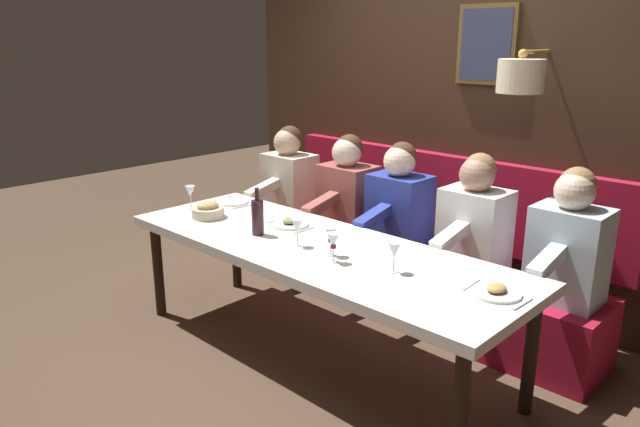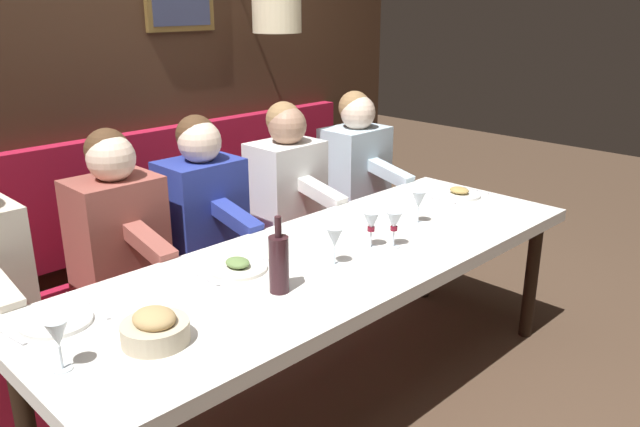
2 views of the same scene
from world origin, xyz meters
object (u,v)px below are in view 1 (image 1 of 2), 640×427
Objects in this scene: diner_near at (475,220)px; wine_bottle at (258,217)px; diner_far at (347,191)px; wine_glass_3 at (190,192)px; diner_middle at (399,203)px; wine_glass_4 at (331,236)px; wine_glass_1 at (297,227)px; diner_nearest at (569,241)px; wine_glass_0 at (394,251)px; bread_bowl at (208,211)px; wine_glass_2 at (333,242)px; dining_table at (316,254)px; diner_farthest at (289,178)px.

diner_near is 1.37m from wine_bottle.
diner_far is 4.82× the size of wine_glass_3.
diner_far is 2.64× the size of wine_bottle.
diner_middle is 0.98m from wine_glass_4.
wine_glass_4 is at bearing -90.77° from wine_glass_3.
diner_near is at bearing -43.41° from wine_bottle.
diner_middle reaches higher than wine_glass_4.
diner_near is at bearing -62.00° from wine_glass_3.
wine_glass_1 is 1.00× the size of wine_glass_3.
diner_nearest is at bearing -45.28° from wine_glass_4.
wine_glass_4 is (0.02, -0.25, -0.00)m from wine_glass_1.
wine_bottle reaches higher than wine_glass_0.
bread_bowl is (0.00, 0.53, -0.07)m from wine_bottle.
diner_nearest is 1.06m from wine_glass_0.
wine_glass_0 and wine_glass_4 have the same top height.
wine_glass_3 is (-0.93, 1.16, 0.04)m from diner_middle.
wine_bottle is at bearing 95.11° from wine_glass_0.
wine_glass_4 is (-0.02, -1.39, -0.00)m from wine_glass_3.
wine_glass_0 is 1.80m from wine_glass_3.
wine_glass_2 is at bearing 164.41° from diner_near.
diner_nearest is 2.53m from wine_glass_3.
wine_glass_1 reaches higher than dining_table.
diner_farthest is 1.65m from wine_glass_4.
diner_near is 4.82× the size of wine_glass_4.
wine_bottle is at bearing -142.26° from diner_farthest.
diner_nearest is (0.88, -1.15, 0.14)m from dining_table.
wine_bottle is (-0.04, 0.58, 0.00)m from wine_glass_4.
wine_glass_2 is at bearing -91.32° from bread_bowl.
wine_glass_3 is at bearing 111.62° from diner_nearest.
wine_glass_0 is 1.00× the size of wine_glass_2.
diner_near is at bearing 2.84° from wine_glass_0.
diner_near is at bearing -32.33° from wine_glass_1.
diner_farthest is (0.88, 1.16, 0.14)m from dining_table.
diner_farthest is at bearing 52.78° from dining_table.
wine_glass_4 is at bearing -166.38° from diner_middle.
wine_glass_0 is at bearing -117.31° from diner_farthest.
dining_table is at bearing -36.22° from wine_glass_1.
dining_table is 1.05m from diner_near.
wine_glass_1 is 1.00× the size of wine_glass_4.
wine_glass_2 is (-0.14, -0.27, 0.18)m from dining_table.
wine_glass_4 reaches higher than dining_table.
diner_nearest is at bearing -51.35° from wine_glass_1.
diner_far is 1.00m from wine_bottle.
wine_glass_0 and wine_glass_3 have the same top height.
bread_bowl is (-0.04, 1.11, -0.07)m from wine_glass_4.
dining_table is 3.33× the size of diner_farthest.
diner_middle reaches higher than wine_glass_2.
diner_near is 1.00× the size of diner_middle.
diner_middle is 4.82× the size of wine_glass_1.
diner_far is 3.60× the size of bread_bowl.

